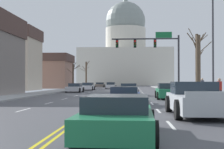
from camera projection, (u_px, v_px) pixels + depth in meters
ground at (104, 100)px, 24.93m from camera, size 20.00×180.00×0.20m
signal_gantry at (155, 49)px, 37.37m from camera, size 7.91×0.41×7.10m
street_lamp_right at (208, 31)px, 23.86m from camera, size 2.55×0.24×8.60m
capitol_building at (126, 55)px, 109.44m from camera, size 29.99×23.06×31.04m
sedan_near_00 at (129, 90)px, 33.56m from camera, size 2.05×4.36×1.25m
sedan_near_01 at (167, 92)px, 27.01m from camera, size 1.98×4.39×1.32m
sedan_near_02 at (125, 96)px, 20.44m from camera, size 2.22×4.42×1.15m
pickup_truck_near_03 at (196, 100)px, 14.16m from camera, size 2.35×5.38×1.49m
sedan_near_04 at (117, 117)px, 8.63m from camera, size 2.18×4.44×1.14m
sedan_oncoming_00 at (75, 88)px, 42.75m from camera, size 2.05×4.26×1.19m
sedan_oncoming_01 at (88, 87)px, 52.05m from camera, size 2.04×4.65×1.22m
sedan_oncoming_02 at (111, 86)px, 63.49m from camera, size 2.01×4.40×1.22m
sedan_oncoming_03 at (100, 85)px, 74.83m from camera, size 2.19×4.69×1.13m
flank_building_00 at (36, 71)px, 65.77m from camera, size 14.42×8.89×6.90m
flank_building_02 at (10, 59)px, 52.21m from camera, size 8.92×7.99×10.09m
bare_tree_00 at (197, 62)px, 31.85m from camera, size 2.52×1.42×6.59m
bare_tree_01 at (73, 75)px, 59.72m from camera, size 2.56×1.87×4.88m
bare_tree_02 at (199, 65)px, 27.28m from camera, size 0.90×1.97×5.56m
bare_tree_03 at (86, 74)px, 76.94m from camera, size 2.48×2.15×6.15m
pedestrian_00 at (219, 88)px, 22.02m from camera, size 0.35×0.34×1.57m
pedestrian_01 at (202, 86)px, 30.11m from camera, size 0.35×0.34×1.64m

